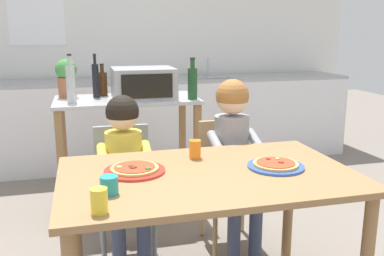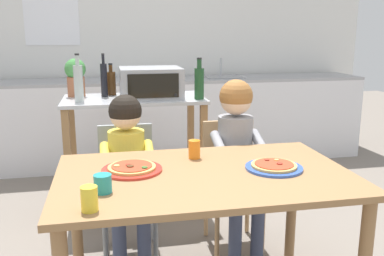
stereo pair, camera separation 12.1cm
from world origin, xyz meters
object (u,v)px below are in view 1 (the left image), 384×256
(dining_chair_right, at_px, (227,173))
(drinking_cup_yellow, at_px, (99,201))
(drinking_cup_teal, at_px, (109,185))
(bottle_tall_green_wine, at_px, (71,83))
(drinking_cup_orange, at_px, (194,149))
(toaster_oven, at_px, (143,83))
(child_in_grey_shirt, at_px, (234,143))
(bottle_dark_olive_oil, at_px, (96,80))
(bottle_brown_beer, at_px, (103,83))
(dining_chair_left, at_px, (124,181))
(kitchen_island_cart, at_px, (128,137))
(dining_table, at_px, (208,191))
(pizza_plate_red_rimmed, at_px, (135,170))
(bottle_squat_spirits, at_px, (193,82))
(child_in_yellow_shirt, at_px, (125,158))
(pizza_plate_blue_rimmed, at_px, (276,165))
(potted_herb_plant, at_px, (66,77))

(dining_chair_right, relative_size, drinking_cup_yellow, 8.43)
(drinking_cup_teal, bearing_deg, drinking_cup_yellow, -105.10)
(bottle_tall_green_wine, xyz_separation_m, drinking_cup_orange, (0.63, -0.98, -0.25))
(toaster_oven, distance_m, child_in_grey_shirt, 0.92)
(bottle_dark_olive_oil, relative_size, child_in_grey_shirt, 0.30)
(toaster_oven, height_order, dining_chair_right, toaster_oven)
(bottle_brown_beer, distance_m, dining_chair_left, 0.97)
(drinking_cup_yellow, height_order, drinking_cup_teal, drinking_cup_yellow)
(kitchen_island_cart, relative_size, dining_table, 0.76)
(bottle_dark_olive_oil, bearing_deg, drinking_cup_teal, -90.60)
(child_in_grey_shirt, bearing_deg, pizza_plate_red_rimmed, -144.83)
(bottle_squat_spirits, height_order, pizza_plate_red_rimmed, bottle_squat_spirits)
(bottle_squat_spirits, xyz_separation_m, child_in_yellow_shirt, (-0.57, -0.59, -0.37))
(bottle_brown_beer, relative_size, drinking_cup_orange, 2.55)
(kitchen_island_cart, relative_size, drinking_cup_teal, 13.57)
(bottle_brown_beer, distance_m, dining_chair_right, 1.23)
(bottle_dark_olive_oil, bearing_deg, drinking_cup_orange, -69.20)
(bottle_squat_spirits, bearing_deg, drinking_cup_orange, -104.11)
(bottle_tall_green_wine, xyz_separation_m, pizza_plate_red_rimmed, (0.30, -1.12, -0.29))
(bottle_dark_olive_oil, xyz_separation_m, dining_table, (0.46, -1.43, -0.40))
(bottle_tall_green_wine, xyz_separation_m, child_in_yellow_shirt, (0.30, -0.64, -0.38))
(child_in_grey_shirt, xyz_separation_m, drinking_cup_teal, (-0.82, -0.74, 0.07))
(bottle_squat_spirits, xyz_separation_m, pizza_plate_blue_rimmed, (0.12, -1.18, -0.28))
(dining_chair_right, relative_size, child_in_yellow_shirt, 0.80)
(bottle_brown_beer, distance_m, potted_herb_plant, 0.27)
(drinking_cup_yellow, bearing_deg, bottle_dark_olive_oil, 87.91)
(pizza_plate_blue_rimmed, bearing_deg, toaster_oven, 109.08)
(toaster_oven, relative_size, bottle_dark_olive_oil, 1.38)
(kitchen_island_cart, height_order, drinking_cup_orange, kitchen_island_cart)
(dining_chair_left, bearing_deg, bottle_brown_beer, 94.61)
(bottle_brown_beer, xyz_separation_m, potted_herb_plant, (-0.27, -0.02, 0.06))
(child_in_yellow_shirt, xyz_separation_m, child_in_grey_shirt, (0.68, -0.00, 0.05))
(bottle_tall_green_wine, height_order, drinking_cup_teal, bottle_tall_green_wine)
(drinking_cup_teal, bearing_deg, pizza_plate_blue_rimmed, 10.27)
(drinking_cup_orange, bearing_deg, bottle_dark_olive_oil, 110.80)
(pizza_plate_blue_rimmed, relative_size, drinking_cup_yellow, 2.90)
(potted_herb_plant, relative_size, pizza_plate_blue_rimmed, 1.04)
(kitchen_island_cart, relative_size, potted_herb_plant, 3.64)
(toaster_oven, height_order, bottle_brown_beer, bottle_brown_beer)
(child_in_yellow_shirt, relative_size, drinking_cup_orange, 10.42)
(bottle_squat_spirits, bearing_deg, pizza_plate_blue_rimmed, -84.42)
(bottle_dark_olive_oil, height_order, drinking_cup_teal, bottle_dark_olive_oil)
(bottle_dark_olive_oil, relative_size, dining_chair_right, 0.40)
(kitchen_island_cart, bearing_deg, dining_chair_right, -47.91)
(drinking_cup_orange, distance_m, drinking_cup_teal, 0.62)
(bottle_brown_beer, xyz_separation_m, child_in_grey_shirt, (0.75, -0.94, -0.29))
(child_in_yellow_shirt, relative_size, child_in_grey_shirt, 0.93)
(dining_table, xyz_separation_m, drinking_cup_orange, (-0.00, 0.24, 0.15))
(drinking_cup_orange, bearing_deg, pizza_plate_blue_rimmed, -35.89)
(bottle_tall_green_wine, height_order, drinking_cup_orange, bottle_tall_green_wine)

